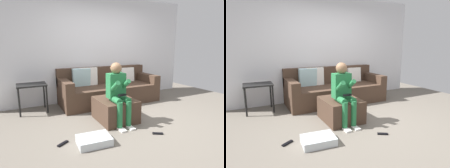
% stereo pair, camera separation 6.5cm
% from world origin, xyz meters
% --- Properties ---
extents(ground_plane, '(7.08, 7.08, 0.00)m').
position_xyz_m(ground_plane, '(0.00, 0.00, 0.00)').
color(ground_plane, '#6B6359').
extents(wall_back, '(5.45, 0.10, 2.71)m').
position_xyz_m(wall_back, '(0.00, 1.97, 1.35)').
color(wall_back, silver).
rests_on(wall_back, ground_plane).
extents(couch_sectional, '(2.46, 0.96, 0.89)m').
position_xyz_m(couch_sectional, '(0.08, 1.50, 0.32)').
color(couch_sectional, '#473326').
rests_on(couch_sectional, ground_plane).
extents(ottoman, '(0.68, 0.79, 0.42)m').
position_xyz_m(ottoman, '(-0.34, 0.33, 0.21)').
color(ottoman, '#473326').
rests_on(ottoman, ground_plane).
extents(person_seated, '(0.32, 0.58, 1.13)m').
position_xyz_m(person_seated, '(-0.38, 0.15, 0.64)').
color(person_seated, '#26723F').
rests_on(person_seated, ground_plane).
extents(storage_bin, '(0.51, 0.39, 0.11)m').
position_xyz_m(storage_bin, '(-1.06, -0.35, 0.06)').
color(storage_bin, silver).
rests_on(storage_bin, ground_plane).
extents(side_table, '(0.59, 0.48, 0.62)m').
position_xyz_m(side_table, '(-1.72, 1.55, 0.52)').
color(side_table, black).
rests_on(side_table, ground_plane).
extents(remote_near_ottoman, '(0.17, 0.13, 0.02)m').
position_xyz_m(remote_near_ottoman, '(-0.01, -0.53, 0.01)').
color(remote_near_ottoman, black).
rests_on(remote_near_ottoman, ground_plane).
extents(remote_by_storage_bin, '(0.16, 0.14, 0.02)m').
position_xyz_m(remote_by_storage_bin, '(-0.83, -0.15, 0.01)').
color(remote_by_storage_bin, black).
rests_on(remote_by_storage_bin, ground_plane).
extents(remote_under_side_table, '(0.18, 0.14, 0.02)m').
position_xyz_m(remote_under_side_table, '(-1.47, -0.15, 0.01)').
color(remote_under_side_table, black).
rests_on(remote_under_side_table, ground_plane).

